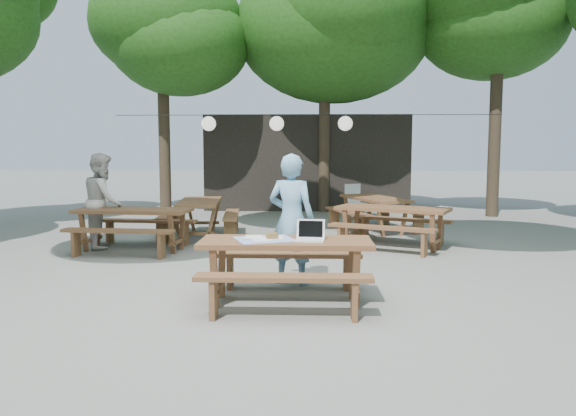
# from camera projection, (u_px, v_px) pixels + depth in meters

# --- Properties ---
(ground) EXTENTS (80.00, 80.00, 0.00)m
(ground) POSITION_uv_depth(u_px,v_px,m) (267.00, 287.00, 7.38)
(ground) COLOR slate
(ground) RESTS_ON ground
(pavilion) EXTENTS (6.00, 3.00, 2.80)m
(pavilion) POSITION_uv_depth(u_px,v_px,m) (307.00, 162.00, 17.65)
(pavilion) COLOR black
(pavilion) RESTS_ON ground
(main_picnic_table) EXTENTS (2.00, 1.58, 0.75)m
(main_picnic_table) POSITION_uv_depth(u_px,v_px,m) (286.00, 270.00, 6.59)
(main_picnic_table) COLOR brown
(main_picnic_table) RESTS_ON ground
(picnic_table_nw) EXTENTS (2.07, 1.75, 0.75)m
(picnic_table_nw) POSITION_uv_depth(u_px,v_px,m) (134.00, 229.00, 9.98)
(picnic_table_nw) COLOR brown
(picnic_table_nw) RESTS_ON ground
(picnic_table_ne) EXTENTS (2.39, 2.24, 0.75)m
(picnic_table_ne) POSITION_uv_depth(u_px,v_px,m) (392.00, 227.00, 10.29)
(picnic_table_ne) COLOR brown
(picnic_table_ne) RESTS_ON ground
(picnic_table_far_w) EXTENTS (1.76, 2.07, 0.75)m
(picnic_table_far_w) POSITION_uv_depth(u_px,v_px,m) (200.00, 218.00, 11.60)
(picnic_table_far_w) COLOR brown
(picnic_table_far_w) RESTS_ON ground
(picnic_table_far_e) EXTENTS (2.15, 2.33, 0.75)m
(picnic_table_far_e) POSITION_uv_depth(u_px,v_px,m) (375.00, 213.00, 12.40)
(picnic_table_far_e) COLOR brown
(picnic_table_far_e) RESTS_ON ground
(woman) EXTENTS (0.74, 0.60, 1.75)m
(woman) POSITION_uv_depth(u_px,v_px,m) (292.00, 219.00, 7.47)
(woman) COLOR #73ADD3
(woman) RESTS_ON ground
(second_person) EXTENTS (0.86, 0.99, 1.73)m
(second_person) POSITION_uv_depth(u_px,v_px,m) (103.00, 201.00, 10.24)
(second_person) COLOR silver
(second_person) RESTS_ON ground
(plastic_chair) EXTENTS (0.57, 0.57, 0.90)m
(plastic_chair) POSITION_uv_depth(u_px,v_px,m) (355.00, 209.00, 14.54)
(plastic_chair) COLOR silver
(plastic_chair) RESTS_ON ground
(laptop) EXTENTS (0.35, 0.29, 0.24)m
(laptop) POSITION_uv_depth(u_px,v_px,m) (310.00, 235.00, 6.51)
(laptop) COLOR white
(laptop) RESTS_ON main_picnic_table
(tabletop_clutter) EXTENTS (0.80, 0.74, 0.08)m
(tabletop_clutter) POSITION_uv_depth(u_px,v_px,m) (266.00, 238.00, 6.57)
(tabletop_clutter) COLOR blue
(tabletop_clutter) RESTS_ON main_picnic_table
(paper_lanterns) EXTENTS (9.00, 0.34, 0.38)m
(paper_lanterns) POSITION_uv_depth(u_px,v_px,m) (277.00, 123.00, 13.10)
(paper_lanterns) COLOR black
(paper_lanterns) RESTS_ON ground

